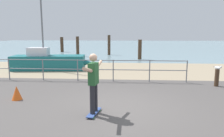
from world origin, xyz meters
TOP-DOWN VIEW (x-y plane):
  - ground_plane at (0.00, -1.00)m, footprint 24.00×10.00m
  - beach_strip at (0.00, 7.00)m, footprint 24.00×6.00m
  - sea_surface at (0.00, 35.00)m, footprint 72.00×50.00m
  - railing_fence at (-2.08, 3.60)m, footprint 10.23×0.05m
  - sailboat at (-4.46, 6.66)m, footprint 5.04×1.85m
  - skateboard at (-0.66, -0.60)m, footprint 0.33×0.82m
  - skateboarder at (-0.66, -0.60)m, footprint 0.33×1.44m
  - bollard_short at (4.11, 2.97)m, footprint 0.18×0.18m
  - seagull at (4.11, 2.95)m, footprint 0.24×0.48m
  - groyne_post_0 at (-7.60, 19.15)m, footprint 0.38×0.38m
  - groyne_post_1 at (-4.61, 14.57)m, footprint 0.30×0.30m
  - groyne_post_2 at (-1.62, 16.05)m, footprint 0.29×0.29m
  - groyne_post_3 at (1.37, 12.41)m, footprint 0.32×0.32m
  - traffic_cone at (-3.50, 0.54)m, footprint 0.36×0.36m

SIDE VIEW (x-z plane):
  - ground_plane at x=0.00m, z-range -0.02..0.02m
  - beach_strip at x=0.00m, z-range -0.02..0.02m
  - sea_surface at x=0.00m, z-range -0.02..0.02m
  - skateboard at x=-0.66m, z-range 0.03..0.11m
  - traffic_cone at x=-3.50m, z-range 0.00..0.50m
  - bollard_short at x=4.11m, z-range 0.00..0.75m
  - sailboat at x=-4.46m, z-range -1.99..3.04m
  - railing_fence at x=-2.08m, z-range 0.18..1.23m
  - seagull at x=4.11m, z-range 0.74..0.92m
  - groyne_post_3 at x=1.37m, z-range 0.00..1.73m
  - groyne_post_0 at x=-7.60m, z-range 0.00..1.81m
  - groyne_post_1 at x=-4.61m, z-range 0.00..1.96m
  - skateboarder at x=-0.66m, z-range 0.19..1.84m
  - groyne_post_2 at x=-1.62m, z-range 0.00..2.09m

